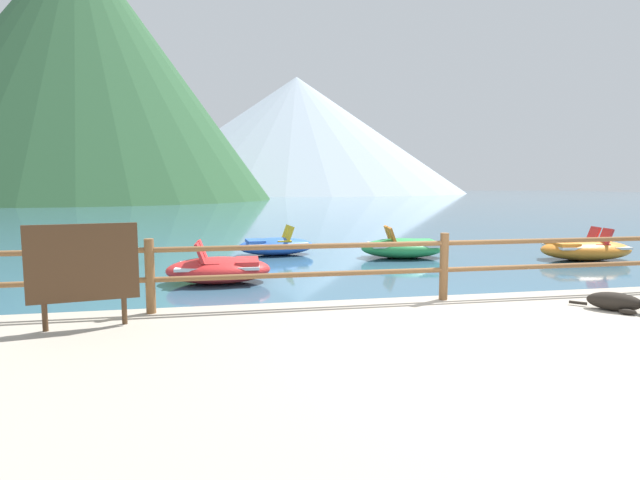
{
  "coord_description": "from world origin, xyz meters",
  "views": [
    {
      "loc": [
        -3.06,
        -5.04,
        2.03
      ],
      "look_at": [
        -1.11,
        5.0,
        0.9
      ],
      "focal_mm": 28.47,
      "sensor_mm": 36.0,
      "label": 1
    }
  ],
  "objects_px": {
    "pedal_boat_0": "(403,247)",
    "dog_resting": "(620,302)",
    "pedal_boat_2": "(219,269)",
    "pedal_boat_4": "(88,252)",
    "pedal_boat_3": "(585,249)",
    "pedal_boat_1": "(276,246)",
    "sign_board": "(83,265)"
  },
  "relations": [
    {
      "from": "pedal_boat_2",
      "to": "pedal_boat_3",
      "type": "xyz_separation_m",
      "value": [
        9.65,
        1.35,
        0.0
      ]
    },
    {
      "from": "pedal_boat_0",
      "to": "dog_resting",
      "type": "bearing_deg",
      "value": -89.25
    },
    {
      "from": "pedal_boat_0",
      "to": "pedal_boat_3",
      "type": "bearing_deg",
      "value": -16.14
    },
    {
      "from": "sign_board",
      "to": "pedal_boat_1",
      "type": "xyz_separation_m",
      "value": [
        3.06,
        8.41,
        -0.86
      ]
    },
    {
      "from": "dog_resting",
      "to": "pedal_boat_0",
      "type": "xyz_separation_m",
      "value": [
        -0.1,
        7.7,
        -0.24
      ]
    },
    {
      "from": "sign_board",
      "to": "pedal_boat_2",
      "type": "distance_m",
      "value": 4.8
    },
    {
      "from": "sign_board",
      "to": "pedal_boat_1",
      "type": "bearing_deg",
      "value": 70.02
    },
    {
      "from": "pedal_boat_2",
      "to": "pedal_boat_4",
      "type": "relative_size",
      "value": 0.77
    },
    {
      "from": "dog_resting",
      "to": "pedal_boat_1",
      "type": "relative_size",
      "value": 0.36
    },
    {
      "from": "dog_resting",
      "to": "pedal_boat_1",
      "type": "distance_m",
      "value": 9.59
    },
    {
      "from": "sign_board",
      "to": "pedal_boat_2",
      "type": "bearing_deg",
      "value": 71.87
    },
    {
      "from": "pedal_boat_0",
      "to": "pedal_boat_2",
      "type": "bearing_deg",
      "value": -151.6
    },
    {
      "from": "pedal_boat_0",
      "to": "pedal_boat_2",
      "type": "height_order",
      "value": "pedal_boat_0"
    },
    {
      "from": "pedal_boat_1",
      "to": "pedal_boat_3",
      "type": "height_order",
      "value": "pedal_boat_3"
    },
    {
      "from": "pedal_boat_0",
      "to": "pedal_boat_2",
      "type": "distance_m",
      "value": 5.68
    },
    {
      "from": "pedal_boat_1",
      "to": "pedal_boat_0",
      "type": "bearing_deg",
      "value": -19.78
    },
    {
      "from": "pedal_boat_0",
      "to": "pedal_boat_3",
      "type": "relative_size",
      "value": 0.96
    },
    {
      "from": "pedal_boat_1",
      "to": "pedal_boat_2",
      "type": "relative_size",
      "value": 1.05
    },
    {
      "from": "pedal_boat_0",
      "to": "pedal_boat_4",
      "type": "height_order",
      "value": "pedal_boat_4"
    },
    {
      "from": "pedal_boat_0",
      "to": "pedal_boat_4",
      "type": "distance_m",
      "value": 8.32
    },
    {
      "from": "pedal_boat_0",
      "to": "pedal_boat_3",
      "type": "xyz_separation_m",
      "value": [
        4.65,
        -1.35,
        0.0
      ]
    },
    {
      "from": "dog_resting",
      "to": "pedal_boat_3",
      "type": "xyz_separation_m",
      "value": [
        4.55,
        6.35,
        -0.23
      ]
    },
    {
      "from": "pedal_boat_0",
      "to": "pedal_boat_1",
      "type": "distance_m",
      "value": 3.62
    },
    {
      "from": "pedal_boat_3",
      "to": "pedal_boat_2",
      "type": "bearing_deg",
      "value": -172.02
    },
    {
      "from": "pedal_boat_4",
      "to": "pedal_boat_0",
      "type": "bearing_deg",
      "value": -3.61
    },
    {
      "from": "pedal_boat_2",
      "to": "pedal_boat_3",
      "type": "relative_size",
      "value": 0.85
    },
    {
      "from": "pedal_boat_1",
      "to": "pedal_boat_3",
      "type": "bearing_deg",
      "value": -17.69
    },
    {
      "from": "dog_resting",
      "to": "pedal_boat_1",
      "type": "height_order",
      "value": "pedal_boat_1"
    },
    {
      "from": "dog_resting",
      "to": "pedal_boat_2",
      "type": "xyz_separation_m",
      "value": [
        -5.09,
        5.0,
        -0.24
      ]
    },
    {
      "from": "pedal_boat_1",
      "to": "pedal_boat_4",
      "type": "bearing_deg",
      "value": -171.86
    },
    {
      "from": "sign_board",
      "to": "dog_resting",
      "type": "bearing_deg",
      "value": -4.46
    },
    {
      "from": "pedal_boat_3",
      "to": "pedal_boat_4",
      "type": "bearing_deg",
      "value": 171.79
    }
  ]
}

